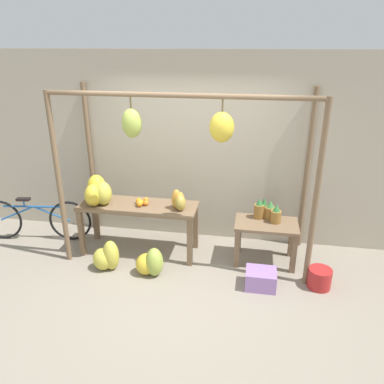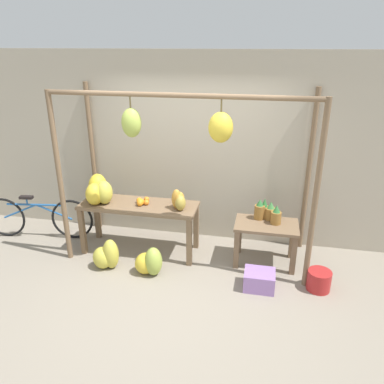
{
  "view_description": "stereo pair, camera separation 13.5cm",
  "coord_description": "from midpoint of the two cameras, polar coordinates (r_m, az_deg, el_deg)",
  "views": [
    {
      "loc": [
        0.9,
        -3.76,
        2.88
      ],
      "look_at": [
        0.08,
        0.87,
        0.99
      ],
      "focal_mm": 35.0,
      "sensor_mm": 36.0,
      "label": 1
    },
    {
      "loc": [
        1.03,
        -3.74,
        2.88
      ],
      "look_at": [
        0.08,
        0.87,
        0.99
      ],
      "focal_mm": 35.0,
      "sensor_mm": 36.0,
      "label": 2
    }
  ],
  "objects": [
    {
      "name": "shop_wall_back",
      "position": [
        5.59,
        -0.28,
        6.5
      ],
      "size": [
        8.0,
        0.08,
        2.8
      ],
      "color": "#B2A893",
      "rests_on": "ground_plane"
    },
    {
      "name": "fruit_crate_white",
      "position": [
        4.89,
        9.63,
        -12.91
      ],
      "size": [
        0.38,
        0.31,
        0.23
      ],
      "color": "#9970B7",
      "rests_on": "ground_plane"
    },
    {
      "name": "stall_awning",
      "position": [
        4.7,
        -1.88,
        6.78
      ],
      "size": [
        3.33,
        1.15,
        2.35
      ],
      "color": "brown",
      "rests_on": "ground_plane"
    },
    {
      "name": "banana_pile_ground_left",
      "position": [
        5.26,
        -13.58,
        -9.63
      ],
      "size": [
        0.45,
        0.35,
        0.43
      ],
      "color": "gold",
      "rests_on": "ground_plane"
    },
    {
      "name": "parked_bicycle",
      "position": [
        6.29,
        -23.34,
        -3.84
      ],
      "size": [
        1.72,
        0.28,
        0.7
      ],
      "color": "black",
      "rests_on": "ground_plane"
    },
    {
      "name": "pineapple_cluster",
      "position": [
        5.24,
        10.66,
        -2.88
      ],
      "size": [
        0.37,
        0.28,
        0.29
      ],
      "color": "olive",
      "rests_on": "display_table_side"
    },
    {
      "name": "banana_pile_on_table",
      "position": [
        5.45,
        -14.86,
        0.05
      ],
      "size": [
        0.46,
        0.47,
        0.4
      ],
      "color": "gold",
      "rests_on": "display_table_main"
    },
    {
      "name": "display_table_main",
      "position": [
        5.4,
        -8.85,
        -3.08
      ],
      "size": [
        1.67,
        0.59,
        0.74
      ],
      "color": "brown",
      "rests_on": "ground_plane"
    },
    {
      "name": "blue_bucket",
      "position": [
        5.05,
        18.12,
        -12.38
      ],
      "size": [
        0.29,
        0.29,
        0.26
      ],
      "color": "#AD2323",
      "rests_on": "ground_plane"
    },
    {
      "name": "ground_plane",
      "position": [
        4.83,
        -3.65,
        -14.82
      ],
      "size": [
        20.0,
        20.0,
        0.0
      ],
      "primitive_type": "plane",
      "color": "gray"
    },
    {
      "name": "display_table_side",
      "position": [
        5.24,
        10.47,
        -5.96
      ],
      "size": [
        0.85,
        0.52,
        0.6
      ],
      "color": "brown",
      "rests_on": "ground_plane"
    },
    {
      "name": "banana_pile_ground_right",
      "position": [
        5.05,
        -7.11,
        -10.68
      ],
      "size": [
        0.45,
        0.37,
        0.4
      ],
      "color": "#9EB247",
      "rests_on": "ground_plane"
    },
    {
      "name": "papaya_pile",
      "position": [
        5.11,
        -2.73,
        -1.41
      ],
      "size": [
        0.22,
        0.29,
        0.28
      ],
      "color": "gold",
      "rests_on": "display_table_main"
    },
    {
      "name": "orange_pile",
      "position": [
        5.32,
        -8.45,
        -1.57
      ],
      "size": [
        0.2,
        0.24,
        0.1
      ],
      "color": "orange",
      "rests_on": "display_table_main"
    }
  ]
}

